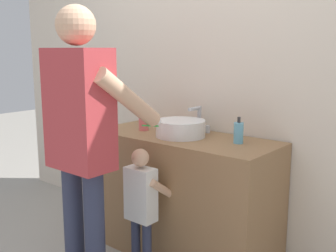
% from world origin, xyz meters
% --- Properties ---
extents(back_wall, '(4.40, 0.08, 2.70)m').
position_xyz_m(back_wall, '(0.00, 0.62, 1.35)').
color(back_wall, beige).
rests_on(back_wall, ground).
extents(vanity_cabinet, '(1.31, 0.54, 0.84)m').
position_xyz_m(vanity_cabinet, '(0.00, 0.30, 0.42)').
color(vanity_cabinet, olive).
rests_on(vanity_cabinet, ground).
extents(sink_basin, '(0.33, 0.33, 0.11)m').
position_xyz_m(sink_basin, '(0.00, 0.28, 0.90)').
color(sink_basin, white).
rests_on(sink_basin, vanity_cabinet).
extents(faucet, '(0.18, 0.14, 0.18)m').
position_xyz_m(faucet, '(0.00, 0.48, 0.92)').
color(faucet, '#B7BABF').
rests_on(faucet, vanity_cabinet).
extents(toothbrush_cup, '(0.07, 0.07, 0.21)m').
position_xyz_m(toothbrush_cup, '(-0.34, 0.28, 0.89)').
color(toothbrush_cup, '#D86666').
rests_on(toothbrush_cup, vanity_cabinet).
extents(soap_bottle, '(0.06, 0.06, 0.16)m').
position_xyz_m(soap_bottle, '(0.40, 0.35, 0.91)').
color(soap_bottle, '#66B2D1').
rests_on(soap_bottle, vanity_cabinet).
extents(child_toddler, '(0.26, 0.26, 0.83)m').
position_xyz_m(child_toddler, '(0.00, -0.10, 0.50)').
color(child_toddler, '#2D334C').
rests_on(child_toddler, ground).
extents(adult_parent, '(0.51, 0.54, 1.65)m').
position_xyz_m(adult_parent, '(-0.14, -0.42, 0.99)').
color(adult_parent, '#2D334C').
rests_on(adult_parent, ground).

